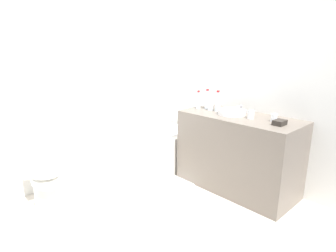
{
  "coord_description": "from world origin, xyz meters",
  "views": [
    {
      "loc": [
        -1.51,
        -2.03,
        1.64
      ],
      "look_at": [
        0.59,
        0.21,
        0.79
      ],
      "focal_mm": 30.2,
      "sensor_mm": 36.0,
      "label": 1
    }
  ],
  "objects_px": {
    "bathtub": "(142,153)",
    "drinking_glass_2": "(251,115)",
    "water_bottle_1": "(207,99)",
    "water_bottle_2": "(218,102)",
    "toilet": "(44,179)",
    "sink_faucet": "(241,109)",
    "drinking_glass_1": "(210,107)",
    "drinking_glass_0": "(274,118)",
    "toilet_paper_roll": "(23,216)",
    "bath_mat": "(179,183)",
    "water_bottle_0": "(198,100)",
    "amenity_basket": "(280,123)",
    "sink_basin": "(232,112)"
  },
  "relations": [
    {
      "from": "sink_basin",
      "to": "drinking_glass_2",
      "type": "height_order",
      "value": "drinking_glass_2"
    },
    {
      "from": "sink_basin",
      "to": "bath_mat",
      "type": "distance_m",
      "value": 1.1
    },
    {
      "from": "bathtub",
      "to": "bath_mat",
      "type": "bearing_deg",
      "value": -79.59
    },
    {
      "from": "sink_basin",
      "to": "drinking_glass_1",
      "type": "bearing_deg",
      "value": 88.99
    },
    {
      "from": "drinking_glass_1",
      "to": "toilet_paper_roll",
      "type": "height_order",
      "value": "drinking_glass_1"
    },
    {
      "from": "water_bottle_0",
      "to": "amenity_basket",
      "type": "relative_size",
      "value": 1.64
    },
    {
      "from": "water_bottle_0",
      "to": "toilet_paper_roll",
      "type": "bearing_deg",
      "value": 168.54
    },
    {
      "from": "drinking_glass_0",
      "to": "toilet_paper_roll",
      "type": "distance_m",
      "value": 2.71
    },
    {
      "from": "bathtub",
      "to": "toilet_paper_roll",
      "type": "xyz_separation_m",
      "value": [
        -1.58,
        -0.13,
        -0.21
      ]
    },
    {
      "from": "drinking_glass_0",
      "to": "toilet",
      "type": "bearing_deg",
      "value": 141.15
    },
    {
      "from": "amenity_basket",
      "to": "drinking_glass_1",
      "type": "bearing_deg",
      "value": 87.29
    },
    {
      "from": "drinking_glass_1",
      "to": "bathtub",
      "type": "bearing_deg",
      "value": 126.54
    },
    {
      "from": "toilet",
      "to": "sink_faucet",
      "type": "relative_size",
      "value": 4.3
    },
    {
      "from": "amenity_basket",
      "to": "toilet_paper_roll",
      "type": "distance_m",
      "value": 2.69
    },
    {
      "from": "bathtub",
      "to": "water_bottle_0",
      "type": "height_order",
      "value": "bathtub"
    },
    {
      "from": "water_bottle_2",
      "to": "toilet",
      "type": "bearing_deg",
      "value": 156.73
    },
    {
      "from": "water_bottle_2",
      "to": "drinking_glass_1",
      "type": "bearing_deg",
      "value": 97.92
    },
    {
      "from": "sink_faucet",
      "to": "drinking_glass_0",
      "type": "relative_size",
      "value": 1.82
    },
    {
      "from": "bath_mat",
      "to": "water_bottle_2",
      "type": "bearing_deg",
      "value": -26.46
    },
    {
      "from": "bath_mat",
      "to": "toilet_paper_roll",
      "type": "relative_size",
      "value": 4.7
    },
    {
      "from": "bathtub",
      "to": "water_bottle_0",
      "type": "bearing_deg",
      "value": -47.73
    },
    {
      "from": "toilet_paper_roll",
      "to": "bath_mat",
      "type": "bearing_deg",
      "value": -15.57
    },
    {
      "from": "drinking_glass_1",
      "to": "bath_mat",
      "type": "relative_size",
      "value": 0.12
    },
    {
      "from": "sink_faucet",
      "to": "drinking_glass_1",
      "type": "bearing_deg",
      "value": 119.82
    },
    {
      "from": "toilet",
      "to": "amenity_basket",
      "type": "xyz_separation_m",
      "value": [
        1.79,
        -1.61,
        0.6
      ]
    },
    {
      "from": "water_bottle_1",
      "to": "water_bottle_2",
      "type": "distance_m",
      "value": 0.18
    },
    {
      "from": "bathtub",
      "to": "drinking_glass_2",
      "type": "bearing_deg",
      "value": -68.41
    },
    {
      "from": "drinking_glass_0",
      "to": "amenity_basket",
      "type": "bearing_deg",
      "value": -128.77
    },
    {
      "from": "bathtub",
      "to": "sink_basin",
      "type": "bearing_deg",
      "value": -63.02
    },
    {
      "from": "toilet",
      "to": "water_bottle_0",
      "type": "distance_m",
      "value": 1.99
    },
    {
      "from": "water_bottle_0",
      "to": "drinking_glass_2",
      "type": "xyz_separation_m",
      "value": [
        0.01,
        -0.74,
        -0.06
      ]
    },
    {
      "from": "bathtub",
      "to": "drinking_glass_2",
      "type": "height_order",
      "value": "bathtub"
    },
    {
      "from": "drinking_glass_1",
      "to": "toilet",
      "type": "bearing_deg",
      "value": 159.15
    },
    {
      "from": "water_bottle_0",
      "to": "water_bottle_1",
      "type": "height_order",
      "value": "water_bottle_1"
    },
    {
      "from": "toilet",
      "to": "drinking_glass_1",
      "type": "xyz_separation_m",
      "value": [
        1.83,
        -0.7,
        0.61
      ]
    },
    {
      "from": "water_bottle_0",
      "to": "sink_basin",
      "type": "bearing_deg",
      "value": -86.6
    },
    {
      "from": "toilet",
      "to": "drinking_glass_0",
      "type": "bearing_deg",
      "value": 56.84
    },
    {
      "from": "sink_basin",
      "to": "water_bottle_0",
      "type": "xyz_separation_m",
      "value": [
        -0.03,
        0.49,
        0.08
      ]
    },
    {
      "from": "amenity_basket",
      "to": "bath_mat",
      "type": "relative_size",
      "value": 0.22
    },
    {
      "from": "water_bottle_2",
      "to": "drinking_glass_1",
      "type": "relative_size",
      "value": 3.36
    },
    {
      "from": "sink_faucet",
      "to": "toilet_paper_roll",
      "type": "xyz_separation_m",
      "value": [
        -2.29,
        0.91,
        -0.87
      ]
    },
    {
      "from": "water_bottle_0",
      "to": "drinking_glass_2",
      "type": "bearing_deg",
      "value": -88.94
    },
    {
      "from": "bath_mat",
      "to": "sink_faucet",
      "type": "bearing_deg",
      "value": -35.9
    },
    {
      "from": "water_bottle_1",
      "to": "toilet_paper_roll",
      "type": "relative_size",
      "value": 1.89
    },
    {
      "from": "bathtub",
      "to": "drinking_glass_1",
      "type": "distance_m",
      "value": 1.11
    },
    {
      "from": "water_bottle_2",
      "to": "drinking_glass_2",
      "type": "relative_size",
      "value": 2.78
    },
    {
      "from": "sink_basin",
      "to": "water_bottle_2",
      "type": "relative_size",
      "value": 1.25
    },
    {
      "from": "water_bottle_0",
      "to": "water_bottle_1",
      "type": "bearing_deg",
      "value": -49.54
    },
    {
      "from": "sink_faucet",
      "to": "drinking_glass_0",
      "type": "distance_m",
      "value": 0.51
    },
    {
      "from": "water_bottle_0",
      "to": "water_bottle_2",
      "type": "bearing_deg",
      "value": -79.84
    }
  ]
}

